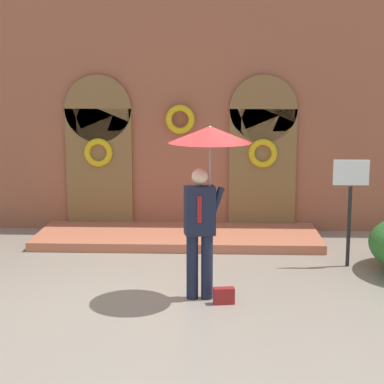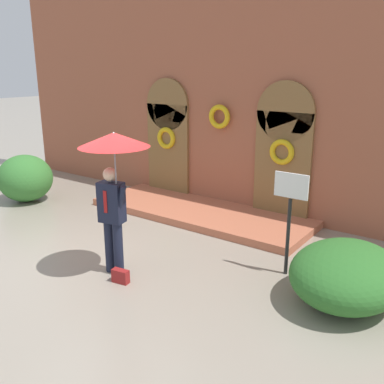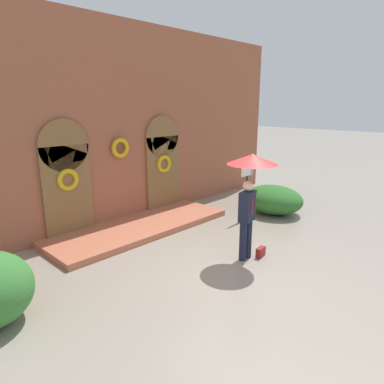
{
  "view_description": "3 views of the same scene",
  "coord_description": "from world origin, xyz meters",
  "px_view_note": "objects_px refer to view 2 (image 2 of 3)",
  "views": [
    {
      "loc": [
        0.71,
        -8.51,
        2.97
      ],
      "look_at": [
        0.32,
        1.51,
        1.2
      ],
      "focal_mm": 60.0,
      "sensor_mm": 36.0,
      "label": 1
    },
    {
      "loc": [
        5.34,
        -4.62,
        3.3
      ],
      "look_at": [
        0.63,
        1.9,
        0.95
      ],
      "focal_mm": 40.0,
      "sensor_mm": 36.0,
      "label": 2
    },
    {
      "loc": [
        -5.47,
        -4.16,
        3.4
      ],
      "look_at": [
        0.47,
        1.53,
        1.26
      ],
      "focal_mm": 32.0,
      "sensor_mm": 36.0,
      "label": 3
    }
  ],
  "objects_px": {
    "handbag": "(121,276)",
    "shrub_left": "(25,178)",
    "shrub_right": "(346,274)",
    "person_with_umbrella": "(114,161)",
    "sign_post": "(290,207)"
  },
  "relations": [
    {
      "from": "handbag",
      "to": "shrub_left",
      "type": "height_order",
      "value": "shrub_left"
    },
    {
      "from": "person_with_umbrella",
      "to": "shrub_right",
      "type": "bearing_deg",
      "value": 21.7
    },
    {
      "from": "sign_post",
      "to": "shrub_left",
      "type": "xyz_separation_m",
      "value": [
        -7.07,
        -0.12,
        -0.57
      ]
    },
    {
      "from": "shrub_left",
      "to": "shrub_right",
      "type": "distance_m",
      "value": 8.13
    },
    {
      "from": "sign_post",
      "to": "shrub_right",
      "type": "bearing_deg",
      "value": -17.0
    },
    {
      "from": "person_with_umbrella",
      "to": "handbag",
      "type": "relative_size",
      "value": 8.44
    },
    {
      "from": "person_with_umbrella",
      "to": "shrub_left",
      "type": "xyz_separation_m",
      "value": [
        -4.84,
        1.51,
        -1.32
      ]
    },
    {
      "from": "shrub_left",
      "to": "shrub_right",
      "type": "height_order",
      "value": "shrub_left"
    },
    {
      "from": "handbag",
      "to": "shrub_left",
      "type": "bearing_deg",
      "value": 152.97
    },
    {
      "from": "person_with_umbrella",
      "to": "shrub_left",
      "type": "height_order",
      "value": "person_with_umbrella"
    },
    {
      "from": "sign_post",
      "to": "shrub_left",
      "type": "height_order",
      "value": "sign_post"
    },
    {
      "from": "shrub_left",
      "to": "shrub_right",
      "type": "relative_size",
      "value": 0.73
    },
    {
      "from": "sign_post",
      "to": "shrub_left",
      "type": "distance_m",
      "value": 7.09
    },
    {
      "from": "handbag",
      "to": "sign_post",
      "type": "relative_size",
      "value": 0.16
    },
    {
      "from": "shrub_left",
      "to": "person_with_umbrella",
      "type": "bearing_deg",
      "value": -17.38
    }
  ]
}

